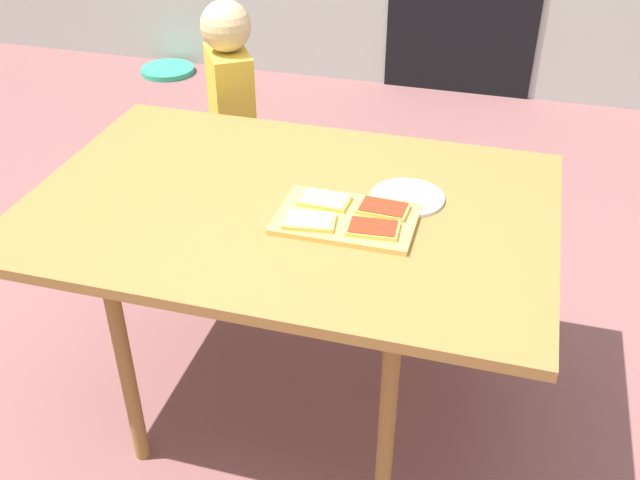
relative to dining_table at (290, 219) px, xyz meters
name	(u,v)px	position (x,y,z in m)	size (l,w,h in m)	color
ground_plane	(295,393)	(0.00, 0.00, -0.70)	(16.00, 16.00, 0.00)	#815150
dining_table	(290,219)	(0.00, 0.00, 0.00)	(1.47, 1.00, 0.75)	olive
cutting_board	(346,219)	(0.18, -0.05, 0.07)	(0.37, 0.24, 0.02)	gold
pizza_slice_far_left	(324,201)	(0.10, 0.00, 0.08)	(0.14, 0.09, 0.01)	gold
pizza_slice_far_right	(383,208)	(0.27, 0.00, 0.08)	(0.14, 0.09, 0.01)	gold
pizza_slice_near_left	(310,221)	(0.09, -0.11, 0.08)	(0.15, 0.11, 0.01)	gold
pizza_slice_near_right	(373,228)	(0.26, -0.10, 0.08)	(0.14, 0.10, 0.01)	gold
plate_white_right	(407,197)	(0.31, 0.10, 0.06)	(0.21, 0.21, 0.01)	white
child_left	(232,119)	(-0.46, 0.72, -0.06)	(0.25, 0.28, 1.08)	navy
garden_hose_coil	(168,70)	(-1.69, 2.57, -0.68)	(0.35, 0.35, 0.04)	#30AD7C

